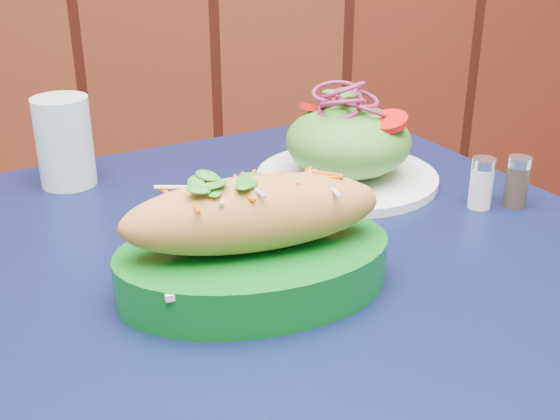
{
  "coord_description": "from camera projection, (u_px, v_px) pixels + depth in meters",
  "views": [
    {
      "loc": [
        -0.4,
        0.89,
        1.1
      ],
      "look_at": [
        -0.34,
        1.53,
        0.81
      ],
      "focal_mm": 45.0,
      "sensor_mm": 36.0,
      "label": 1
    }
  ],
  "objects": [
    {
      "name": "cafe_table",
      "position": [
        271.0,
        327.0,
        0.78
      ],
      "size": [
        1.05,
        1.05,
        0.75
      ],
      "rotation": [
        0.0,
        0.0,
        0.41
      ],
      "color": "black",
      "rests_on": "ground"
    },
    {
      "name": "banh_mi_basket",
      "position": [
        254.0,
        243.0,
        0.67
      ],
      "size": [
        0.3,
        0.22,
        0.12
      ],
      "rotation": [
        0.0,
        0.0,
        0.2
      ],
      "color": "#0B6518",
      "rests_on": "cafe_table"
    },
    {
      "name": "salad_plate",
      "position": [
        348.0,
        147.0,
        0.92
      ],
      "size": [
        0.24,
        0.24,
        0.13
      ],
      "rotation": [
        0.0,
        0.0,
        0.02
      ],
      "color": "white",
      "rests_on": "cafe_table"
    },
    {
      "name": "water_glass",
      "position": [
        64.0,
        142.0,
        0.91
      ],
      "size": [
        0.07,
        0.07,
        0.12
      ],
      "primitive_type": "cylinder",
      "color": "silver",
      "rests_on": "cafe_table"
    },
    {
      "name": "pepper_shaker",
      "position": [
        517.0,
        182.0,
        0.86
      ],
      "size": [
        0.03,
        0.03,
        0.06
      ],
      "color": "#3F3326",
      "rests_on": "cafe_table"
    },
    {
      "name": "salt_shaker",
      "position": [
        481.0,
        183.0,
        0.85
      ],
      "size": [
        0.03,
        0.03,
        0.06
      ],
      "color": "white",
      "rests_on": "cafe_table"
    }
  ]
}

